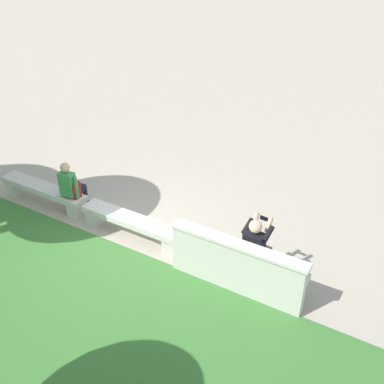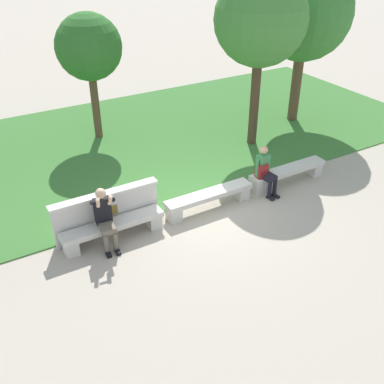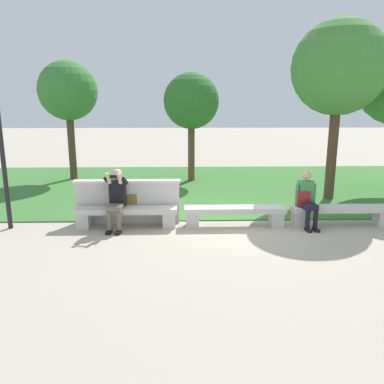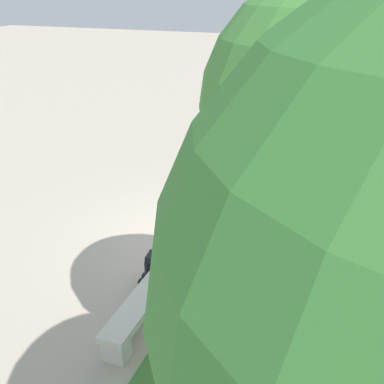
% 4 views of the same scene
% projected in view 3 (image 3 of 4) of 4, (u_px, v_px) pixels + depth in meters
% --- Properties ---
extents(ground_plane, '(80.00, 80.00, 0.00)m').
position_uv_depth(ground_plane, '(234.00, 226.00, 8.51)').
color(ground_plane, '#B2A593').
extents(grass_strip, '(19.15, 8.00, 0.03)m').
position_uv_depth(grass_strip, '(217.00, 186.00, 12.77)').
color(grass_strip, '#3D7533').
rests_on(grass_strip, ground).
extents(bench_main, '(2.27, 0.40, 0.45)m').
position_uv_depth(bench_main, '(126.00, 214.00, 8.37)').
color(bench_main, beige).
rests_on(bench_main, ground).
extents(bench_near, '(2.27, 0.40, 0.45)m').
position_uv_depth(bench_near, '(235.00, 213.00, 8.44)').
color(bench_near, beige).
rests_on(bench_near, ground).
extents(bench_mid, '(2.27, 0.40, 0.45)m').
position_uv_depth(bench_mid, '(341.00, 212.00, 8.50)').
color(bench_mid, beige).
rests_on(bench_mid, ground).
extents(backrest_wall_with_plaque, '(2.43, 0.24, 1.01)m').
position_uv_depth(backrest_wall_with_plaque, '(128.00, 201.00, 8.66)').
color(backrest_wall_with_plaque, beige).
rests_on(backrest_wall_with_plaque, ground).
extents(person_photographer, '(0.50, 0.75, 1.32)m').
position_uv_depth(person_photographer, '(117.00, 196.00, 8.19)').
color(person_photographer, black).
rests_on(person_photographer, ground).
extents(person_distant, '(0.48, 0.70, 1.26)m').
position_uv_depth(person_distant, '(307.00, 198.00, 8.34)').
color(person_distant, black).
rests_on(person_distant, ground).
extents(backpack, '(0.28, 0.24, 0.43)m').
position_uv_depth(backpack, '(303.00, 199.00, 8.38)').
color(backpack, maroon).
rests_on(backpack, bench_mid).
extents(tree_behind_wall, '(1.94, 1.94, 3.81)m').
position_uv_depth(tree_behind_wall, '(191.00, 102.00, 13.01)').
color(tree_behind_wall, brown).
rests_on(tree_behind_wall, ground).
extents(tree_left_background, '(2.57, 2.57, 4.97)m').
position_uv_depth(tree_left_background, '(339.00, 69.00, 10.17)').
color(tree_left_background, '#4C3826').
rests_on(tree_left_background, ground).
extents(tree_right_background, '(2.08, 2.08, 4.24)m').
position_uv_depth(tree_right_background, '(68.00, 92.00, 13.25)').
color(tree_right_background, '#4C3826').
rests_on(tree_right_background, ground).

